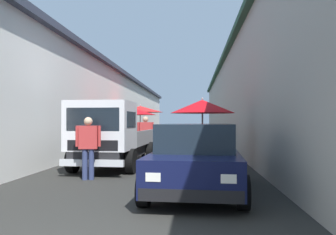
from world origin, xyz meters
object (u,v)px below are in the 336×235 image
delivery_truck (109,136)px  vendor_by_crates (145,134)px  fruit_stall_far_left (132,118)px  hatchback_car (196,157)px  plastic_stool (189,146)px  parked_scooter (209,145)px  fruit_stall_mid_lane (141,115)px  vendor_in_shade (88,144)px  fruit_stall_near_right (202,114)px

delivery_truck → vendor_by_crates: delivery_truck is taller
vendor_by_crates → fruit_stall_far_left: bearing=27.3°
fruit_stall_far_left → hatchback_car: (-7.73, -2.85, -0.90)m
hatchback_car → plastic_stool: hatchback_car is taller
delivery_truck → plastic_stool: delivery_truck is taller
hatchback_car → delivery_truck: size_ratio=0.80×
fruit_stall_far_left → parked_scooter: size_ratio=1.36×
vendor_by_crates → plastic_stool: size_ratio=3.89×
fruit_stall_mid_lane → hatchback_car: size_ratio=0.67×
hatchback_car → parked_scooter: 8.05m
hatchback_car → fruit_stall_mid_lane: bearing=14.7°
delivery_truck → parked_scooter: (5.01, -3.28, -0.59)m
fruit_stall_mid_lane → delivery_truck: fruit_stall_mid_lane is taller
delivery_truck → vendor_in_shade: bearing=177.5°
hatchback_car → plastic_stool: (8.59, 0.30, -0.41)m
vendor_in_shade → plastic_stool: size_ratio=3.70×
fruit_stall_far_left → hatchback_car: size_ratio=0.56×
fruit_stall_near_right → delivery_truck: (-0.88, 2.88, -0.69)m
fruit_stall_mid_lane → delivery_truck: 9.03m
fruit_stall_far_left → delivery_truck: size_ratio=0.45×
fruit_stall_far_left → plastic_stool: fruit_stall_far_left is taller
fruit_stall_far_left → plastic_stool: 2.99m
fruit_stall_near_right → parked_scooter: 4.34m
delivery_truck → vendor_in_shade: delivery_truck is taller
fruit_stall_mid_lane → hatchback_car: bearing=-165.3°
vendor_by_crates → hatchback_car: bearing=-161.8°
vendor_by_crates → parked_scooter: (1.92, -2.60, -0.54)m
hatchback_car → delivery_truck: delivery_truck is taller
parked_scooter → hatchback_car: bearing=175.8°
fruit_stall_near_right → vendor_in_shade: size_ratio=1.42×
hatchback_car → parked_scooter: bearing=-4.2°
hatchback_car → vendor_by_crates: 6.43m
hatchback_car → vendor_in_shade: (1.24, 2.77, 0.19)m
fruit_stall_mid_lane → vendor_in_shade: 10.80m
vendor_in_shade → plastic_stool: 7.78m
fruit_stall_far_left → hatchback_car: 8.28m
vendor_in_shade → hatchback_car: bearing=-114.1°
parked_scooter → plastic_stool: 1.06m
plastic_stool → hatchback_car: bearing=-178.0°
delivery_truck → plastic_stool: size_ratio=11.48×
fruit_stall_mid_lane → parked_scooter: fruit_stall_mid_lane is taller
vendor_by_crates → parked_scooter: bearing=-53.4°
fruit_stall_mid_lane → parked_scooter: bearing=-136.7°
fruit_stall_mid_lane → hatchback_car: fruit_stall_mid_lane is taller
fruit_stall_mid_lane → fruit_stall_near_right: bearing=-157.6°
fruit_stall_mid_lane → vendor_by_crates: (-5.89, -1.14, -0.90)m
fruit_stall_far_left → parked_scooter: 3.65m
fruit_stall_near_right → vendor_in_shade: 4.06m
vendor_in_shade → fruit_stall_mid_lane: bearing=2.0°
hatchback_car → plastic_stool: bearing=2.0°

